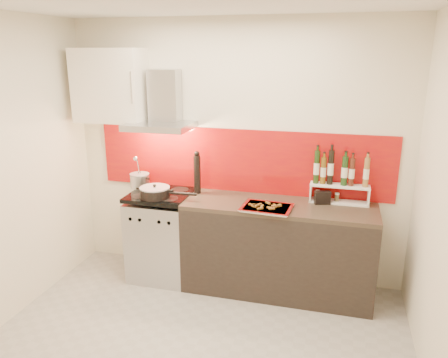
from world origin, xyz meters
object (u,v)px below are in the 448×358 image
(range_stove, at_px, (162,236))
(counter, at_px, (278,248))
(pepper_mill, at_px, (197,173))
(stock_pot, at_px, (140,180))
(baking_tray, at_px, (267,207))
(saute_pan, at_px, (156,192))

(range_stove, bearing_deg, counter, 0.23)
(counter, xyz_separation_m, pepper_mill, (-0.85, 0.11, 0.66))
(range_stove, height_order, pepper_mill, pepper_mill)
(counter, height_order, stock_pot, stock_pot)
(pepper_mill, bearing_deg, baking_tray, -20.32)
(range_stove, relative_size, stock_pot, 4.50)
(pepper_mill, bearing_deg, range_stove, -161.36)
(range_stove, distance_m, saute_pan, 0.54)
(stock_pot, bearing_deg, saute_pan, -41.49)
(stock_pot, bearing_deg, range_stove, -22.69)
(stock_pot, bearing_deg, counter, -4.32)
(stock_pot, relative_size, baking_tray, 0.43)
(counter, height_order, pepper_mill, pepper_mill)
(counter, bearing_deg, saute_pan, -173.24)
(baking_tray, bearing_deg, pepper_mill, 159.68)
(counter, bearing_deg, pepper_mill, 172.37)
(counter, xyz_separation_m, saute_pan, (-1.19, -0.14, 0.51))
(range_stove, distance_m, pepper_mill, 0.77)
(counter, distance_m, pepper_mill, 1.08)
(saute_pan, xyz_separation_m, pepper_mill, (0.34, 0.26, 0.15))
(stock_pot, xyz_separation_m, baking_tray, (1.38, -0.28, -0.07))
(counter, distance_m, stock_pot, 1.58)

